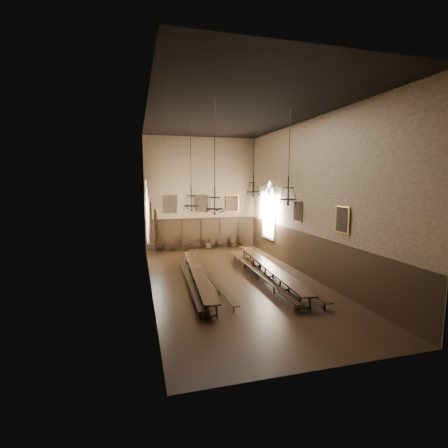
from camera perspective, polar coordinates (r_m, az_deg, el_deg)
name	(u,v)px	position (r m, az deg, el deg)	size (l,w,h in m)	color
floor	(233,280)	(18.46, 1.64, -9.90)	(9.00, 18.00, 0.02)	black
ceiling	(234,114)	(17.95, 1.76, 18.75)	(9.00, 18.00, 0.02)	black
wall_back	(201,194)	(26.38, -4.00, 5.32)	(9.00, 0.02, 9.00)	#907A58
wall_front	(328,219)	(9.41, 17.79, 0.91)	(9.00, 0.02, 9.00)	#907A58
wall_left	(148,201)	(16.89, -13.14, 3.88)	(0.02, 18.00, 9.00)	#907A58
wall_right	(308,199)	(19.43, 14.57, 4.29)	(0.02, 18.00, 9.00)	#907A58
wainscot_panelling	(233,259)	(18.12, 1.66, -6.09)	(9.00, 18.00, 2.50)	black
table_left	(198,278)	(17.65, -4.59, -9.42)	(1.32, 9.77, 0.76)	black
table_right	(269,272)	(18.77, 7.88, -8.36)	(1.41, 10.37, 0.81)	black
bench_left_outer	(188,278)	(18.00, -6.32, -9.39)	(0.78, 10.24, 0.46)	black
bench_left_inner	(208,277)	(18.13, -2.82, -9.29)	(0.60, 9.60, 0.43)	black
bench_right_inner	(258,275)	(18.56, 5.98, -8.86)	(0.51, 10.19, 0.46)	black
bench_right_outer	(276,273)	(19.04, 9.05, -8.45)	(0.48, 10.70, 0.48)	black
chair_0	(159,248)	(25.91, -11.37, -4.20)	(0.57, 0.57, 1.02)	black
chair_1	(172,248)	(26.10, -9.13, -4.15)	(0.41, 0.41, 0.89)	black
chair_2	(185,247)	(26.21, -6.80, -3.97)	(0.53, 0.53, 1.03)	black
chair_3	(197,247)	(26.31, -4.70, -3.98)	(0.47, 0.47, 0.89)	black
chair_4	(209,246)	(26.50, -2.74, -3.88)	(0.47, 0.47, 0.90)	black
chair_5	(220,245)	(26.82, -0.63, -3.74)	(0.45, 0.45, 0.89)	black
chair_6	(233,244)	(27.02, 1.67, -3.59)	(0.47, 0.47, 0.99)	black
chair_7	(243,244)	(27.28, 3.30, -3.53)	(0.50, 0.50, 0.93)	black
chandelier_back_left	(191,201)	(19.37, -5.77, 4.12)	(0.93, 0.93, 5.10)	black
chandelier_back_right	(253,188)	(20.97, 5.18, 6.37)	(0.94, 0.94, 4.34)	black
chandelier_front_left	(215,201)	(14.29, -1.62, 4.11)	(0.77, 0.77, 4.83)	black
chandelier_front_right	(288,194)	(16.19, 11.23, 5.26)	(0.89, 0.89, 4.53)	black
portrait_back_0	(169,204)	(25.92, -9.59, 3.42)	(1.10, 0.12, 1.40)	#A97228
portrait_back_1	(202,204)	(26.30, -3.93, 3.57)	(1.10, 0.12, 1.40)	#A97228
portrait_back_2	(233,203)	(26.92, 1.51, 3.67)	(1.10, 0.12, 1.40)	#A97228
portrait_left_0	(151,215)	(17.96, -12.77, 1.53)	(0.12, 1.00, 1.30)	#A97228
portrait_left_1	(156,226)	(13.50, -11.94, -0.39)	(0.12, 1.00, 1.30)	#A97228
portrait_right_0	(297,211)	(20.30, 12.78, 2.21)	(0.12, 1.00, 1.30)	#A97228
portrait_right_1	(342,220)	(16.48, 20.10, 0.73)	(0.12, 1.00, 1.30)	#A97228
window_right	(269,210)	(24.39, 7.92, 2.49)	(0.20, 2.20, 4.60)	white
window_left	(147,213)	(22.46, -13.37, 1.93)	(0.20, 2.20, 4.60)	white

